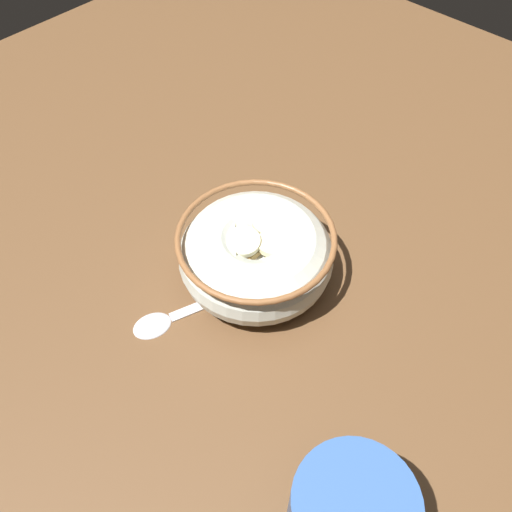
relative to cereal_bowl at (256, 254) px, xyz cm
name	(u,v)px	position (x,y,z in cm)	size (l,w,h in cm)	color
ground_plane	(256,280)	(0.00, 0.02, -4.36)	(119.16, 119.16, 2.00)	brown
cereal_bowl	(256,254)	(0.00, 0.00, 0.00)	(15.27, 15.27, 6.21)	beige
spoon	(172,316)	(-2.29, -9.25, -3.02)	(6.60, 13.54, 0.80)	silver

